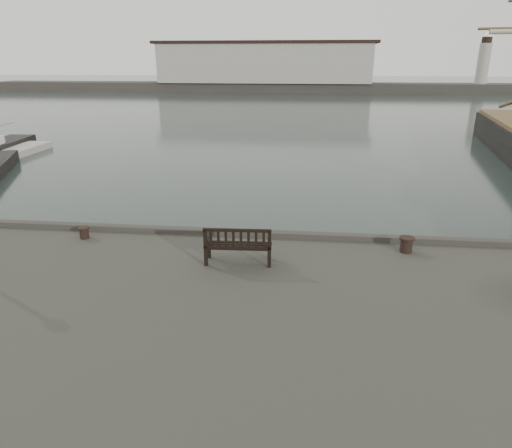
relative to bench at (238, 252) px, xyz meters
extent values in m
plane|color=black|center=(-0.12, 2.20, -1.89)|extent=(400.00, 400.00, 0.00)
cube|color=#383530|center=(-0.12, 94.20, -0.89)|extent=(140.00, 8.00, 2.00)
cube|color=#9F9D94|center=(-8.12, 94.20, 4.11)|extent=(46.00, 9.00, 8.00)
cube|color=black|center=(-8.12, 94.20, 8.41)|extent=(48.00, 9.50, 0.60)
cylinder|color=#9F9D94|center=(37.88, 94.20, 4.11)|extent=(2.40, 2.40, 8.00)
sphere|color=silver|center=(37.88, 94.20, 9.51)|extent=(1.61, 1.61, 1.61)
cube|color=black|center=(0.00, 0.03, 0.17)|extent=(1.85, 0.72, 0.05)
cube|color=black|center=(0.01, -0.24, 0.44)|extent=(1.82, 0.16, 0.55)
cube|color=black|center=(0.00, 0.03, -0.08)|extent=(1.73, 0.62, 0.50)
cylinder|color=black|center=(-5.07, 1.30, -0.15)|extent=(0.43, 0.43, 0.36)
cylinder|color=black|center=(4.74, 1.29, -0.11)|extent=(0.45, 0.45, 0.46)
camera|label=1|loc=(1.74, -11.35, 4.95)|focal=32.00mm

